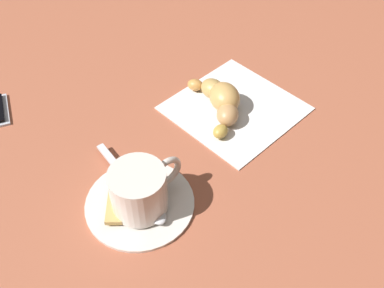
{
  "coord_description": "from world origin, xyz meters",
  "views": [
    {
      "loc": [
        -0.22,
        -0.31,
        0.43
      ],
      "look_at": [
        0.02,
        -0.02,
        0.02
      ],
      "focal_mm": 41.64,
      "sensor_mm": 36.0,
      "label": 1
    }
  ],
  "objects_px": {
    "teaspoon": "(140,195)",
    "napkin": "(235,108)",
    "saucer": "(140,202)",
    "croissant": "(221,100)",
    "sugar_packet": "(116,200)",
    "espresso_cup": "(140,189)"
  },
  "relations": [
    {
      "from": "teaspoon",
      "to": "napkin",
      "type": "height_order",
      "value": "teaspoon"
    },
    {
      "from": "saucer",
      "to": "teaspoon",
      "type": "height_order",
      "value": "teaspoon"
    },
    {
      "from": "napkin",
      "to": "croissant",
      "type": "relative_size",
      "value": 1.34
    },
    {
      "from": "sugar_packet",
      "to": "napkin",
      "type": "xyz_separation_m",
      "value": [
        0.22,
        0.03,
        -0.01
      ]
    },
    {
      "from": "croissant",
      "to": "napkin",
      "type": "bearing_deg",
      "value": -31.48
    },
    {
      "from": "saucer",
      "to": "napkin",
      "type": "distance_m",
      "value": 0.2
    },
    {
      "from": "espresso_cup",
      "to": "croissant",
      "type": "height_order",
      "value": "espresso_cup"
    },
    {
      "from": "saucer",
      "to": "napkin",
      "type": "xyz_separation_m",
      "value": [
        0.2,
        0.05,
        -0.0
      ]
    },
    {
      "from": "espresso_cup",
      "to": "sugar_packet",
      "type": "bearing_deg",
      "value": 133.15
    },
    {
      "from": "espresso_cup",
      "to": "croissant",
      "type": "distance_m",
      "value": 0.19
    },
    {
      "from": "espresso_cup",
      "to": "sugar_packet",
      "type": "height_order",
      "value": "espresso_cup"
    },
    {
      "from": "teaspoon",
      "to": "croissant",
      "type": "distance_m",
      "value": 0.19
    },
    {
      "from": "saucer",
      "to": "croissant",
      "type": "relative_size",
      "value": 1.05
    },
    {
      "from": "sugar_packet",
      "to": "croissant",
      "type": "distance_m",
      "value": 0.21
    },
    {
      "from": "espresso_cup",
      "to": "croissant",
      "type": "relative_size",
      "value": 0.76
    },
    {
      "from": "saucer",
      "to": "teaspoon",
      "type": "relative_size",
      "value": 0.88
    },
    {
      "from": "sugar_packet",
      "to": "teaspoon",
      "type": "bearing_deg",
      "value": 102.2
    },
    {
      "from": "napkin",
      "to": "croissant",
      "type": "height_order",
      "value": "croissant"
    },
    {
      "from": "saucer",
      "to": "espresso_cup",
      "type": "height_order",
      "value": "espresso_cup"
    },
    {
      "from": "teaspoon",
      "to": "sugar_packet",
      "type": "bearing_deg",
      "value": 154.3
    },
    {
      "from": "espresso_cup",
      "to": "sugar_packet",
      "type": "distance_m",
      "value": 0.04
    },
    {
      "from": "sugar_packet",
      "to": "croissant",
      "type": "relative_size",
      "value": 0.54
    }
  ]
}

